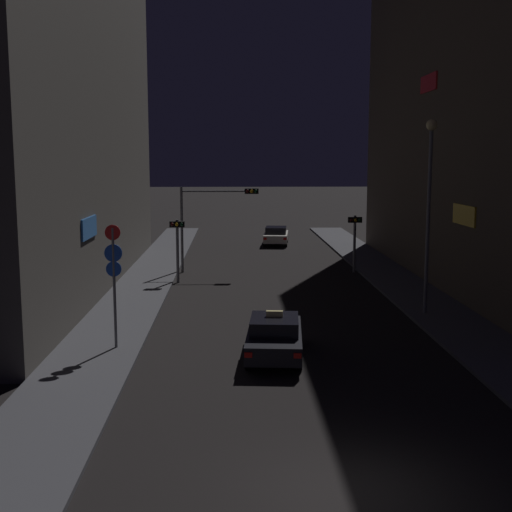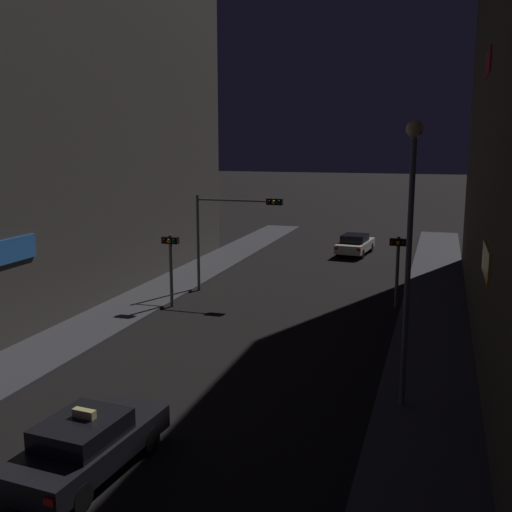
% 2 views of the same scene
% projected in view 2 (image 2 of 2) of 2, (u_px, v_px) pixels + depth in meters
% --- Properties ---
extents(sidewalk_left, '(2.99, 53.06, 0.13)m').
position_uv_depth(sidewalk_left, '(150.00, 296.00, 30.25)').
color(sidewalk_left, '#424247').
rests_on(sidewalk_left, ground_plane).
extents(sidewalk_right, '(2.99, 53.06, 0.13)m').
position_uv_depth(sidewalk_right, '(433.00, 320.00, 26.29)').
color(sidewalk_right, '#424247').
rests_on(sidewalk_right, ground_plane).
extents(building_facade_left, '(9.93, 31.41, 20.68)m').
position_uv_depth(building_facade_left, '(2.00, 85.00, 28.43)').
color(building_facade_left, '#514C47').
rests_on(building_facade_left, ground_plane).
extents(taxi, '(2.17, 4.59, 1.62)m').
position_uv_depth(taxi, '(87.00, 444.00, 14.12)').
color(taxi, black).
rests_on(taxi, ground_plane).
extents(far_car, '(2.24, 4.61, 1.42)m').
position_uv_depth(far_car, '(355.00, 244.00, 41.70)').
color(far_car, silver).
rests_on(far_car, ground_plane).
extents(traffic_light_overhead, '(4.58, 0.42, 5.04)m').
position_uv_depth(traffic_light_overhead, '(231.00, 222.00, 30.54)').
color(traffic_light_overhead, slate).
rests_on(traffic_light_overhead, ground_plane).
extents(traffic_light_left_kerb, '(0.80, 0.42, 3.44)m').
position_uv_depth(traffic_light_left_kerb, '(171.00, 255.00, 28.15)').
color(traffic_light_left_kerb, slate).
rests_on(traffic_light_left_kerb, ground_plane).
extents(traffic_light_right_kerb, '(0.80, 0.42, 3.37)m').
position_uv_depth(traffic_light_right_kerb, '(398.00, 257.00, 28.01)').
color(traffic_light_right_kerb, slate).
rests_on(traffic_light_right_kerb, ground_plane).
extents(street_lamp_near_block, '(0.47, 0.47, 8.14)m').
position_uv_depth(street_lamp_near_block, '(410.00, 226.00, 16.73)').
color(street_lamp_near_block, slate).
rests_on(street_lamp_near_block, sidewalk_right).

